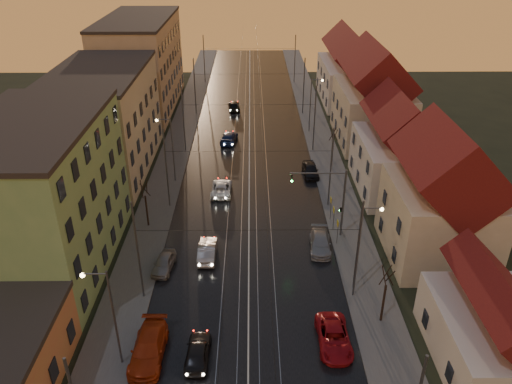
{
  "coord_description": "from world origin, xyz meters",
  "views": [
    {
      "loc": [
        0.3,
        -23.07,
        27.04
      ],
      "look_at": [
        0.73,
        21.45,
        3.1
      ],
      "focal_mm": 35.0,
      "sensor_mm": 36.0,
      "label": 1
    }
  ],
  "objects_px": {
    "street_lamp_0": "(108,310)",
    "parked_right_0": "(334,337)",
    "parked_right_1": "(320,243)",
    "driving_car_4": "(234,106)",
    "parked_left_2": "(149,348)",
    "street_lamp_3": "(313,100)",
    "driving_car_3": "(229,138)",
    "street_lamp_1": "(362,240)",
    "traffic_light_mast": "(333,195)",
    "driving_car_0": "(198,352)",
    "driving_car_1": "(207,250)",
    "parked_left_3": "(164,263)",
    "driving_car_2": "(221,188)",
    "parked_right_2": "(310,170)",
    "street_lamp_2": "(170,143)"
  },
  "relations": [
    {
      "from": "driving_car_0",
      "to": "driving_car_1",
      "type": "distance_m",
      "value": 12.25
    },
    {
      "from": "traffic_light_mast",
      "to": "driving_car_4",
      "type": "xyz_separation_m",
      "value": [
        -10.54,
        37.98,
        -3.85
      ]
    },
    {
      "from": "street_lamp_2",
      "to": "parked_left_2",
      "type": "height_order",
      "value": "street_lamp_2"
    },
    {
      "from": "street_lamp_2",
      "to": "street_lamp_3",
      "type": "height_order",
      "value": "same"
    },
    {
      "from": "driving_car_1",
      "to": "parked_right_0",
      "type": "relative_size",
      "value": 0.9
    },
    {
      "from": "driving_car_1",
      "to": "parked_right_0",
      "type": "distance_m",
      "value": 14.83
    },
    {
      "from": "traffic_light_mast",
      "to": "parked_right_2",
      "type": "bearing_deg",
      "value": 92.32
    },
    {
      "from": "driving_car_4",
      "to": "parked_right_2",
      "type": "xyz_separation_m",
      "value": [
        9.99,
        -24.47,
        -0.0
      ]
    },
    {
      "from": "parked_left_2",
      "to": "parked_right_1",
      "type": "xyz_separation_m",
      "value": [
        13.71,
        13.21,
        -0.11
      ]
    },
    {
      "from": "driving_car_0",
      "to": "driving_car_3",
      "type": "distance_m",
      "value": 39.68
    },
    {
      "from": "street_lamp_2",
      "to": "driving_car_3",
      "type": "bearing_deg",
      "value": 62.64
    },
    {
      "from": "street_lamp_3",
      "to": "driving_car_0",
      "type": "xyz_separation_m",
      "value": [
        -12.63,
        -43.63,
        -4.19
      ]
    },
    {
      "from": "driving_car_3",
      "to": "parked_left_3",
      "type": "height_order",
      "value": "driving_car_3"
    },
    {
      "from": "street_lamp_0",
      "to": "parked_right_0",
      "type": "xyz_separation_m",
      "value": [
        15.3,
        1.66,
        -4.19
      ]
    },
    {
      "from": "driving_car_2",
      "to": "parked_left_2",
      "type": "relative_size",
      "value": 0.88
    },
    {
      "from": "street_lamp_1",
      "to": "parked_left_2",
      "type": "height_order",
      "value": "street_lamp_1"
    },
    {
      "from": "street_lamp_0",
      "to": "parked_left_3",
      "type": "relative_size",
      "value": 2.08
    },
    {
      "from": "street_lamp_3",
      "to": "driving_car_3",
      "type": "bearing_deg",
      "value": -161.73
    },
    {
      "from": "street_lamp_1",
      "to": "traffic_light_mast",
      "type": "distance_m",
      "value": 8.08
    },
    {
      "from": "street_lamp_3",
      "to": "driving_car_3",
      "type": "xyz_separation_m",
      "value": [
        -11.97,
        -3.95,
        -4.18
      ]
    },
    {
      "from": "street_lamp_2",
      "to": "driving_car_0",
      "type": "xyz_separation_m",
      "value": [
        5.57,
        -27.63,
        -4.19
      ]
    },
    {
      "from": "driving_car_1",
      "to": "parked_right_1",
      "type": "xyz_separation_m",
      "value": [
        10.5,
        1.22,
        -0.06
      ]
    },
    {
      "from": "driving_car_0",
      "to": "driving_car_4",
      "type": "height_order",
      "value": "driving_car_4"
    },
    {
      "from": "driving_car_3",
      "to": "driving_car_4",
      "type": "height_order",
      "value": "driving_car_4"
    },
    {
      "from": "street_lamp_1",
      "to": "traffic_light_mast",
      "type": "relative_size",
      "value": 1.11
    },
    {
      "from": "street_lamp_3",
      "to": "driving_car_0",
      "type": "distance_m",
      "value": 45.62
    },
    {
      "from": "parked_right_2",
      "to": "parked_right_1",
      "type": "bearing_deg",
      "value": -94.44
    },
    {
      "from": "street_lamp_3",
      "to": "driving_car_0",
      "type": "relative_size",
      "value": 1.96
    },
    {
      "from": "traffic_light_mast",
      "to": "driving_car_3",
      "type": "relative_size",
      "value": 1.47
    },
    {
      "from": "street_lamp_1",
      "to": "driving_car_3",
      "type": "xyz_separation_m",
      "value": [
        -11.97,
        32.05,
        -4.18
      ]
    },
    {
      "from": "driving_car_4",
      "to": "parked_right_1",
      "type": "height_order",
      "value": "driving_car_4"
    },
    {
      "from": "driving_car_0",
      "to": "traffic_light_mast",
      "type": "bearing_deg",
      "value": -124.49
    },
    {
      "from": "street_lamp_0",
      "to": "parked_right_1",
      "type": "xyz_separation_m",
      "value": [
        15.81,
        13.83,
        -4.21
      ]
    },
    {
      "from": "street_lamp_0",
      "to": "traffic_light_mast",
      "type": "xyz_separation_m",
      "value": [
        17.1,
        16.0,
        -0.29
      ]
    },
    {
      "from": "driving_car_3",
      "to": "parked_right_2",
      "type": "height_order",
      "value": "parked_right_2"
    },
    {
      "from": "driving_car_2",
      "to": "driving_car_3",
      "type": "bearing_deg",
      "value": -90.02
    },
    {
      "from": "street_lamp_1",
      "to": "driving_car_0",
      "type": "xyz_separation_m",
      "value": [
        -12.63,
        -7.63,
        -4.19
      ]
    },
    {
      "from": "driving_car_0",
      "to": "parked_left_3",
      "type": "height_order",
      "value": "driving_car_0"
    },
    {
      "from": "street_lamp_0",
      "to": "driving_car_2",
      "type": "distance_m",
      "value": 26.04
    },
    {
      "from": "parked_right_1",
      "to": "street_lamp_3",
      "type": "bearing_deg",
      "value": 89.66
    },
    {
      "from": "driving_car_2",
      "to": "parked_left_2",
      "type": "height_order",
      "value": "parked_left_2"
    },
    {
      "from": "parked_left_3",
      "to": "parked_right_2",
      "type": "relative_size",
      "value": 0.88
    },
    {
      "from": "parked_right_0",
      "to": "parked_right_1",
      "type": "relative_size",
      "value": 1.06
    },
    {
      "from": "parked_right_2",
      "to": "driving_car_1",
      "type": "bearing_deg",
      "value": -125.38
    },
    {
      "from": "street_lamp_0",
      "to": "street_lamp_3",
      "type": "relative_size",
      "value": 1.0
    },
    {
      "from": "street_lamp_1",
      "to": "driving_car_4",
      "type": "xyz_separation_m",
      "value": [
        -11.65,
        45.98,
        -4.14
      ]
    },
    {
      "from": "traffic_light_mast",
      "to": "driving_car_1",
      "type": "xyz_separation_m",
      "value": [
        -11.78,
        -3.38,
        -3.86
      ]
    },
    {
      "from": "driving_car_2",
      "to": "parked_left_2",
      "type": "distance_m",
      "value": 24.67
    },
    {
      "from": "driving_car_4",
      "to": "parked_left_2",
      "type": "xyz_separation_m",
      "value": [
        -4.46,
        -53.35,
        0.05
      ]
    },
    {
      "from": "parked_right_1",
      "to": "street_lamp_0",
      "type": "bearing_deg",
      "value": -134.62
    }
  ]
}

